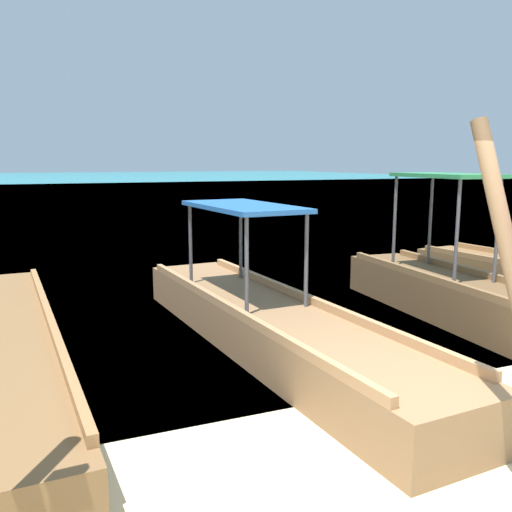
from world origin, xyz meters
The scene contains 4 objects.
ground centered at (0.00, 0.00, 0.00)m, with size 120.00×120.00×0.00m, color beige.
sea_water centered at (0.00, 61.50, 0.00)m, with size 120.00×120.00×0.00m, color teal.
longtail_boat_violet_ribbon centered at (0.04, 3.10, 0.34)m, with size 1.59×7.12×2.66m.
longtail_boat_blue_ribbon centered at (3.15, 3.02, 0.38)m, with size 1.33×5.89×2.70m.
Camera 1 is at (-2.74, -2.98, 2.36)m, focal length 38.63 mm.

